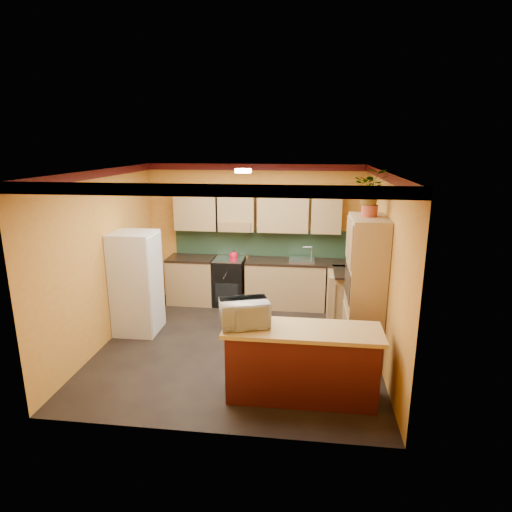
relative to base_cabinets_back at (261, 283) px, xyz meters
The scene contains 15 objects.
room_shell 2.25m from the base_cabinets_back, 94.89° to the right, with size 4.24×4.24×2.72m.
base_cabinets_back is the anchor object (origin of this frame).
countertop_back 0.46m from the base_cabinets_back, 90.00° to the right, with size 3.65×0.62×0.04m, color black.
stove 0.63m from the base_cabinets_back, behind, with size 0.58×0.58×0.91m, color black.
kettle 0.77m from the base_cabinets_back, behind, with size 0.17×0.17×0.18m, color red, non-canonical shape.
sink 0.92m from the base_cabinets_back, ahead, with size 0.48×0.40×0.03m, color silver.
base_cabinets_right 1.75m from the base_cabinets_back, 19.76° to the right, with size 0.60×0.80×0.88m, color tan.
countertop_right 1.81m from the base_cabinets_back, 19.76° to the right, with size 0.62×0.80×0.04m, color black.
fridge 2.43m from the base_cabinets_back, 142.55° to the right, with size 0.68×0.66×1.70m, color silver.
pantry 2.65m from the base_cabinets_back, 48.72° to the right, with size 0.48×0.90×2.10m, color tan.
fern_pot 3.08m from the base_cabinets_back, 47.97° to the right, with size 0.22×0.22×0.16m, color #9F3E26.
fern 3.27m from the base_cabinets_back, 47.97° to the right, with size 0.44×0.38×0.49m, color tan.
breakfast_bar 3.20m from the base_cabinets_back, 74.67° to the right, with size 1.80×0.55×0.88m, color #501A12.
bar_top 3.24m from the base_cabinets_back, 74.67° to the right, with size 1.90×0.65×0.05m, color tan.
microwave 3.16m from the base_cabinets_back, 87.35° to the right, with size 0.58×0.39×0.32m, color silver.
Camera 1 is at (1.03, -6.04, 3.07)m, focal length 30.00 mm.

